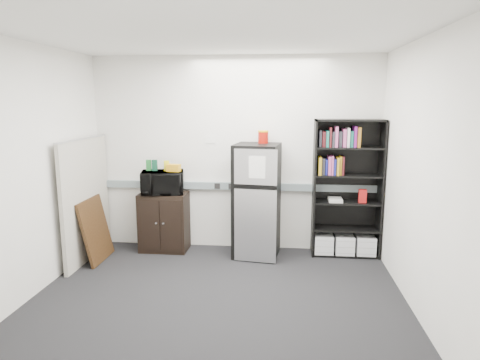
{
  "coord_description": "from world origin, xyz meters",
  "views": [
    {
      "loc": [
        0.67,
        -4.17,
        2.09
      ],
      "look_at": [
        0.15,
        0.9,
        1.14
      ],
      "focal_mm": 32.0,
      "sensor_mm": 36.0,
      "label": 1
    }
  ],
  "objects": [
    {
      "name": "electrical_raceway",
      "position": [
        0.0,
        1.72,
        0.9
      ],
      "size": [
        3.92,
        0.05,
        0.1
      ],
      "primitive_type": "cube",
      "color": "gray",
      "rests_on": "wall_back"
    },
    {
      "name": "snack_box_c",
      "position": [
        -0.93,
        1.52,
        1.21
      ],
      "size": [
        0.08,
        0.07,
        0.14
      ],
      "primitive_type": "cube",
      "rotation": [
        0.0,
        0.0,
        0.29
      ],
      "color": "gold",
      "rests_on": "microwave"
    },
    {
      "name": "ceiling",
      "position": [
        0.0,
        0.0,
        2.7
      ],
      "size": [
        4.0,
        3.5,
        0.02
      ],
      "primitive_type": "cube",
      "color": "white",
      "rests_on": "wall_back"
    },
    {
      "name": "microwave",
      "position": [
        -0.98,
        1.48,
        0.98
      ],
      "size": [
        0.63,
        0.49,
        0.31
      ],
      "primitive_type": "imported",
      "rotation": [
        0.0,
        0.0,
        0.21
      ],
      "color": "black",
      "rests_on": "cabinet"
    },
    {
      "name": "snack_bag",
      "position": [
        -0.81,
        1.47,
        1.19
      ],
      "size": [
        0.19,
        0.13,
        0.1
      ],
      "primitive_type": "cube",
      "rotation": [
        0.0,
        0.0,
        -0.15
      ],
      "color": "orange",
      "rests_on": "microwave"
    },
    {
      "name": "floor",
      "position": [
        0.0,
        0.0,
        0.0
      ],
      "size": [
        4.0,
        4.0,
        0.0
      ],
      "primitive_type": "plane",
      "color": "black",
      "rests_on": "ground"
    },
    {
      "name": "snack_box_a",
      "position": [
        -1.18,
        1.52,
        1.21
      ],
      "size": [
        0.08,
        0.06,
        0.15
      ],
      "primitive_type": "cube",
      "rotation": [
        0.0,
        0.0,
        0.23
      ],
      "color": "#1B5E26",
      "rests_on": "microwave"
    },
    {
      "name": "cubicle_partition",
      "position": [
        -1.9,
        1.08,
        0.81
      ],
      "size": [
        0.06,
        1.3,
        1.62
      ],
      "color": "#A49D91",
      "rests_on": "floor"
    },
    {
      "name": "coffee_can",
      "position": [
        0.4,
        1.55,
        1.62
      ],
      "size": [
        0.14,
        0.14,
        0.19
      ],
      "color": "#9D1007",
      "rests_on": "refrigerator"
    },
    {
      "name": "refrigerator",
      "position": [
        0.33,
        1.42,
        0.76
      ],
      "size": [
        0.64,
        0.67,
        1.53
      ],
      "rotation": [
        0.0,
        0.0,
        -0.13
      ],
      "color": "black",
      "rests_on": "floor"
    },
    {
      "name": "wall_back",
      "position": [
        0.0,
        1.75,
        1.35
      ],
      "size": [
        4.0,
        0.02,
        2.7
      ],
      "primitive_type": "cube",
      "color": "white",
      "rests_on": "floor"
    },
    {
      "name": "cabinet",
      "position": [
        -0.98,
        1.5,
        0.41
      ],
      "size": [
        0.66,
        0.44,
        0.82
      ],
      "color": "black",
      "rests_on": "floor"
    },
    {
      "name": "snack_box_b",
      "position": [
        -1.09,
        1.52,
        1.21
      ],
      "size": [
        0.08,
        0.06,
        0.15
      ],
      "primitive_type": "cube",
      "rotation": [
        0.0,
        0.0,
        0.11
      ],
      "color": "#0D3C27",
      "rests_on": "microwave"
    },
    {
      "name": "wall_right",
      "position": [
        2.0,
        0.0,
        1.35
      ],
      "size": [
        0.02,
        3.5,
        2.7
      ],
      "primitive_type": "cube",
      "color": "white",
      "rests_on": "floor"
    },
    {
      "name": "bookshelf",
      "position": [
        1.53,
        1.57,
        0.91
      ],
      "size": [
        0.9,
        0.34,
        1.85
      ],
      "color": "black",
      "rests_on": "floor"
    },
    {
      "name": "wall_left",
      "position": [
        -2.0,
        0.0,
        1.35
      ],
      "size": [
        0.02,
        3.5,
        2.7
      ],
      "primitive_type": "cube",
      "color": "white",
      "rests_on": "floor"
    },
    {
      "name": "wall_note",
      "position": [
        -0.35,
        1.74,
        1.55
      ],
      "size": [
        0.14,
        0.0,
        0.1
      ],
      "primitive_type": "cube",
      "color": "white",
      "rests_on": "wall_back"
    },
    {
      "name": "framed_poster",
      "position": [
        -1.77,
        1.02,
        0.42
      ],
      "size": [
        0.21,
        0.65,
        0.83
      ],
      "rotation": [
        0.0,
        -0.2,
        0.0
      ],
      "color": "black",
      "rests_on": "floor"
    }
  ]
}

